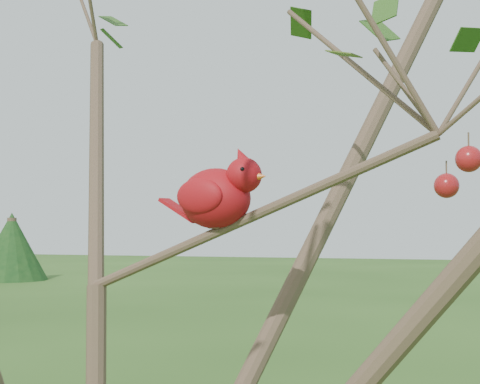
{
  "coord_description": "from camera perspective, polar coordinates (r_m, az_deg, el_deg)",
  "views": [
    {
      "loc": [
        0.55,
        -1.12,
        2.07
      ],
      "look_at": [
        0.23,
        0.07,
        2.11
      ],
      "focal_mm": 55.0,
      "sensor_mm": 36.0,
      "label": 1
    }
  ],
  "objects": [
    {
      "name": "cardinal",
      "position": [
        1.25,
        -1.65,
        -0.24
      ],
      "size": [
        0.21,
        0.13,
        0.15
      ],
      "rotation": [
        0.0,
        0.0,
        -0.3
      ],
      "color": "#B30F0F",
      "rests_on": "ground"
    },
    {
      "name": "distant_trees",
      "position": [
        24.24,
        12.12,
        -3.45
      ],
      "size": [
        39.94,
        10.98,
        3.52
      ],
      "color": "#443325",
      "rests_on": "ground"
    },
    {
      "name": "crabapple_tree",
      "position": [
        1.21,
        -10.42,
        0.37
      ],
      "size": [
        2.35,
        2.05,
        2.95
      ],
      "color": "#443325",
      "rests_on": "ground"
    }
  ]
}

